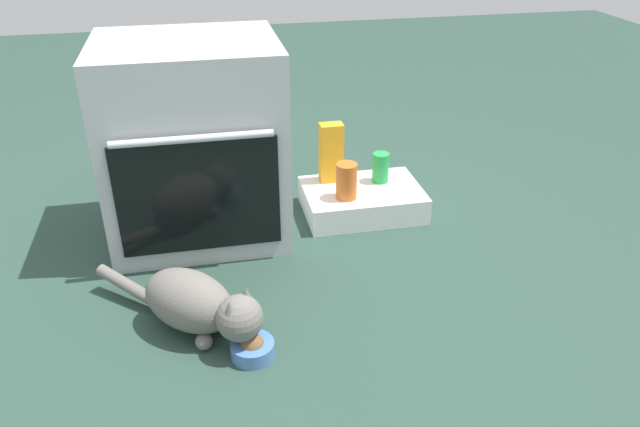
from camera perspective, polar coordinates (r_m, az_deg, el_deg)
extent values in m
plane|color=#284238|center=(2.04, -9.66, -6.86)|extent=(8.00, 8.00, 0.00)
cube|color=#B7BABF|center=(2.23, -11.64, 6.61)|extent=(0.62, 0.52, 0.71)
cube|color=black|center=(2.02, -11.19, 1.48)|extent=(0.52, 0.01, 0.39)
cylinder|color=silver|center=(1.91, -11.77, 6.82)|extent=(0.49, 0.02, 0.02)
cube|color=white|center=(2.44, 3.94, 1.28)|extent=(0.46, 0.32, 0.10)
cylinder|color=#4C7AB7|center=(1.76, -6.29, -12.44)|extent=(0.12, 0.12, 0.05)
sphere|color=brown|center=(1.75, -6.31, -12.06)|extent=(0.07, 0.07, 0.07)
ellipsoid|color=slate|center=(1.83, -12.10, -7.90)|extent=(0.34, 0.33, 0.18)
sphere|color=slate|center=(1.72, -7.49, -9.62)|extent=(0.13, 0.13, 0.13)
cone|color=slate|center=(1.71, -6.84, -7.68)|extent=(0.05, 0.05, 0.06)
cone|color=slate|center=(1.67, -8.38, -8.93)|extent=(0.05, 0.05, 0.06)
cylinder|color=slate|center=(2.01, -17.30, -6.52)|extent=(0.21, 0.21, 0.08)
sphere|color=slate|center=(1.85, -8.75, -10.03)|extent=(0.05, 0.05, 0.05)
sphere|color=slate|center=(1.80, -10.74, -11.64)|extent=(0.05, 0.05, 0.05)
cylinder|color=green|center=(2.45, 5.66, 4.28)|extent=(0.07, 0.07, 0.12)
cylinder|color=#D16023|center=(2.31, 2.48, 3.03)|extent=(0.08, 0.08, 0.14)
cube|color=orange|center=(2.42, 1.04, 5.67)|extent=(0.09, 0.06, 0.24)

